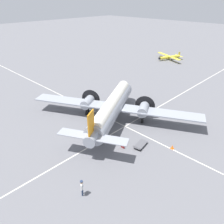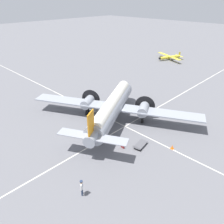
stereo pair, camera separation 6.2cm
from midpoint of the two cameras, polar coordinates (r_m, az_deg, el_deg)
ground_plane at (r=34.16m, az=0.05°, el=-2.65°), size 300.00×300.00×0.00m
apron_line_eastwest at (r=34.44m, az=0.59°, el=-2.36°), size 120.00×0.16×0.01m
apron_line_northsouth at (r=32.83m, az=2.93°, el=-4.07°), size 0.16×120.00×0.01m
airliner_main at (r=33.29m, az=0.28°, el=1.63°), size 24.92×18.46×6.12m
crew_foreground at (r=22.53m, az=-7.87°, el=-18.65°), size 0.45×0.48×1.82m
suitcase_near_door at (r=28.62m, az=2.84°, el=-8.94°), size 0.51×0.15×0.51m
baggage_cart at (r=29.07m, az=7.51°, el=-8.41°), size 1.43×2.44×0.56m
light_aircraft_distant at (r=71.23m, az=14.77°, el=13.70°), size 10.22×7.92×2.04m
traffic_cone at (r=29.48m, az=15.53°, el=-8.80°), size 0.42×0.42×0.56m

